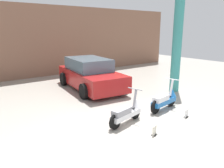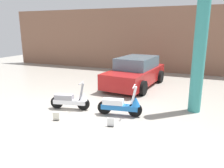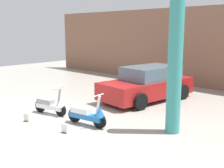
{
  "view_description": "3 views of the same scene",
  "coord_description": "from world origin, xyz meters",
  "views": [
    {
      "loc": [
        -4.26,
        -3.96,
        2.66
      ],
      "look_at": [
        0.4,
        2.26,
        0.7
      ],
      "focal_mm": 35.0,
      "sensor_mm": 36.0,
      "label": 1
    },
    {
      "loc": [
        3.54,
        -5.56,
        2.69
      ],
      "look_at": [
        0.49,
        2.09,
        0.6
      ],
      "focal_mm": 35.0,
      "sensor_mm": 36.0,
      "label": 2
    },
    {
      "loc": [
        7.52,
        -4.77,
        2.86
      ],
      "look_at": [
        0.82,
        2.27,
        0.97
      ],
      "focal_mm": 45.0,
      "sensor_mm": 36.0,
      "label": 3
    }
  ],
  "objects": [
    {
      "name": "car_rear_left",
      "position": [
        0.78,
        4.44,
        0.66
      ],
      "size": [
        2.32,
        4.23,
        1.38
      ],
      "rotation": [
        0.0,
        0.0,
        -1.69
      ],
      "color": "maroon",
      "rests_on": "ground_plane"
    },
    {
      "name": "scooter_front_right",
      "position": [
        1.41,
        0.61,
        0.36
      ],
      "size": [
        1.43,
        0.55,
        1.0
      ],
      "rotation": [
        0.0,
        0.0,
        0.15
      ],
      "color": "black",
      "rests_on": "ground_plane"
    },
    {
      "name": "wall_back",
      "position": [
        0.0,
        8.36,
        2.0
      ],
      "size": [
        19.6,
        0.12,
        3.99
      ],
      "primitive_type": "cube",
      "color": "#845B47",
      "rests_on": "ground_plane"
    },
    {
      "name": "scooter_front_left",
      "position": [
        -0.36,
        0.51,
        0.34
      ],
      "size": [
        1.37,
        0.58,
        0.97
      ],
      "rotation": [
        0.0,
        0.0,
        0.21
      ],
      "color": "black",
      "rests_on": "ground_plane"
    },
    {
      "name": "support_column_side",
      "position": [
        3.55,
        1.88,
        2.0
      ],
      "size": [
        0.4,
        0.4,
        3.99
      ],
      "primitive_type": "cylinder",
      "color": "teal",
      "rests_on": "ground_plane"
    },
    {
      "name": "ground_plane",
      "position": [
        0.0,
        0.0,
        0.0
      ],
      "size": [
        28.0,
        28.0,
        0.0
      ],
      "primitive_type": "plane",
      "color": "#9E998E"
    },
    {
      "name": "placard_near_right_scooter",
      "position": [
        1.39,
        -0.27,
        0.11
      ],
      "size": [
        0.2,
        0.16,
        0.26
      ],
      "rotation": [
        0.0,
        0.0,
        0.26
      ],
      "color": "black",
      "rests_on": "ground_plane"
    },
    {
      "name": "placard_near_left_scooter",
      "position": [
        -0.29,
        -0.49,
        0.11
      ],
      "size": [
        0.2,
        0.17,
        0.26
      ],
      "rotation": [
        0.0,
        0.0,
        0.35
      ],
      "color": "black",
      "rests_on": "ground_plane"
    }
  ]
}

